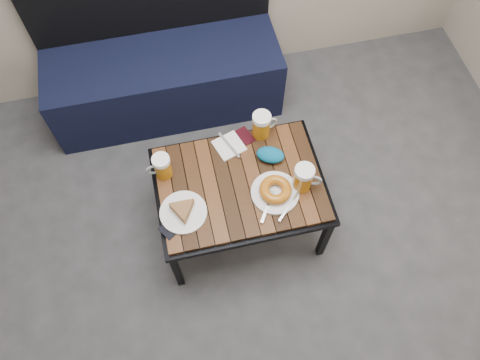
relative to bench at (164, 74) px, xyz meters
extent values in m
cube|color=black|center=(0.00, -0.02, -0.05)|extent=(1.40, 0.50, 0.45)
cube|color=black|center=(-0.12, -1.23, -0.06)|extent=(0.04, 0.03, 0.42)
cube|color=black|center=(0.66, -1.23, -0.06)|extent=(0.03, 0.03, 0.42)
cube|color=black|center=(-0.12, -0.67, -0.06)|extent=(0.04, 0.04, 0.42)
cube|color=black|center=(0.66, -0.67, -0.06)|extent=(0.03, 0.04, 0.42)
cube|color=black|center=(0.27, -0.95, 0.16)|extent=(0.84, 0.62, 0.03)
cube|color=#361F0C|center=(0.27, -0.95, 0.19)|extent=(0.80, 0.58, 0.02)
cylinder|color=#AF680E|center=(-0.09, -0.82, 0.26)|extent=(0.08, 0.08, 0.11)
cylinder|color=white|center=(-0.09, -0.82, 0.33)|extent=(0.09, 0.09, 0.03)
torus|color=#8C999E|center=(-0.14, -0.82, 0.26)|extent=(0.07, 0.01, 0.07)
cylinder|color=#AF680E|center=(0.43, -0.69, 0.26)|extent=(0.11, 0.11, 0.12)
cylinder|color=white|center=(0.43, -0.69, 0.34)|extent=(0.09, 0.09, 0.03)
torus|color=#8C999E|center=(0.49, -0.68, 0.26)|extent=(0.08, 0.03, 0.08)
cylinder|color=#AF680E|center=(0.56, -1.03, 0.26)|extent=(0.12, 0.12, 0.13)
cylinder|color=white|center=(0.56, -1.03, 0.34)|extent=(0.10, 0.10, 0.03)
torus|color=#8C999E|center=(0.61, -1.05, 0.26)|extent=(0.08, 0.04, 0.08)
cylinder|color=white|center=(-0.03, -1.05, 0.21)|extent=(0.22, 0.22, 0.01)
cylinder|color=white|center=(0.42, -1.05, 0.21)|extent=(0.23, 0.23, 0.02)
torus|color=#953F0D|center=(0.42, -1.05, 0.24)|extent=(0.16, 0.16, 0.05)
cube|color=#A5A8AD|center=(0.48, -1.12, 0.22)|extent=(0.18, 0.18, 0.00)
cube|color=#A5A8AD|center=(0.36, -1.12, 0.22)|extent=(0.11, 0.16, 0.00)
cube|color=white|center=(0.26, -0.73, 0.20)|extent=(0.17, 0.17, 0.01)
cube|color=#A5A8AD|center=(0.26, -0.73, 0.21)|extent=(0.09, 0.17, 0.00)
cube|color=white|center=(0.43, -1.06, 0.20)|extent=(0.14, 0.13, 0.01)
cube|color=black|center=(-0.09, -1.11, 0.20)|extent=(0.14, 0.13, 0.01)
cube|color=black|center=(0.34, -0.69, 0.20)|extent=(0.11, 0.13, 0.01)
ellipsoid|color=#054B89|center=(0.44, -0.85, 0.23)|extent=(0.17, 0.14, 0.06)
camera|label=1|loc=(0.03, -2.01, 2.22)|focal=35.00mm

